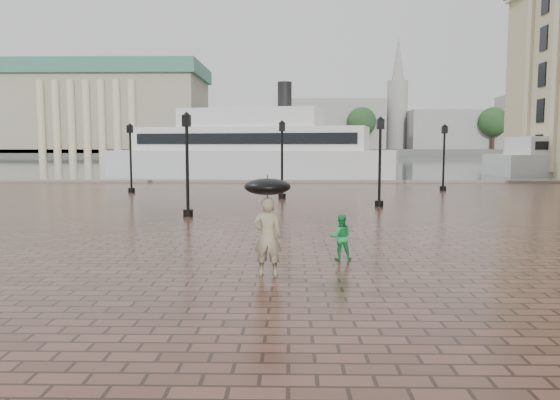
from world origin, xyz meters
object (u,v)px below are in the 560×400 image
at_px(child_pedestrian, 341,237).
at_px(street_lamps, 289,159).
at_px(adult_pedestrian, 268,237).
at_px(ferry_near, 251,150).

bearing_deg(child_pedestrian, street_lamps, -86.25).
bearing_deg(adult_pedestrian, child_pedestrian, -130.12).
height_order(street_lamps, child_pedestrian, street_lamps).
height_order(street_lamps, adult_pedestrian, street_lamps).
distance_m(child_pedestrian, ferry_near, 37.65).
bearing_deg(street_lamps, adult_pedestrian, -91.39).
distance_m(adult_pedestrian, ferry_near, 39.27).
relative_size(street_lamps, child_pedestrian, 17.25).
xyz_separation_m(child_pedestrian, ferry_near, (-5.10, 37.24, 2.06)).
distance_m(street_lamps, child_pedestrian, 16.76).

